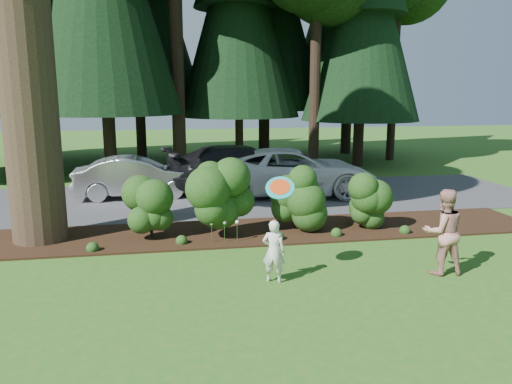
{
  "coord_description": "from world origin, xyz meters",
  "views": [
    {
      "loc": [
        -1.57,
        -8.82,
        3.51
      ],
      "look_at": [
        0.38,
        2.02,
        1.3
      ],
      "focal_mm": 35.0,
      "sensor_mm": 36.0,
      "label": 1
    }
  ],
  "objects_px": {
    "car_dark_suv": "(243,168)",
    "frisbee": "(280,188)",
    "car_white_suv": "(292,172)",
    "car_silver_wagon": "(137,177)",
    "adult": "(443,232)",
    "child": "(274,251)"
  },
  "relations": [
    {
      "from": "adult",
      "to": "car_white_suv",
      "type": "bearing_deg",
      "value": -79.23
    },
    {
      "from": "car_silver_wagon",
      "to": "adult",
      "type": "distance_m",
      "value": 10.49
    },
    {
      "from": "car_white_suv",
      "to": "child",
      "type": "distance_m",
      "value": 8.11
    },
    {
      "from": "car_white_suv",
      "to": "adult",
      "type": "bearing_deg",
      "value": -166.06
    },
    {
      "from": "child",
      "to": "car_dark_suv",
      "type": "bearing_deg",
      "value": -70.37
    },
    {
      "from": "child",
      "to": "frisbee",
      "type": "height_order",
      "value": "frisbee"
    },
    {
      "from": "child",
      "to": "car_silver_wagon",
      "type": "bearing_deg",
      "value": -45.86
    },
    {
      "from": "car_silver_wagon",
      "to": "child",
      "type": "bearing_deg",
      "value": -162.91
    },
    {
      "from": "car_dark_suv",
      "to": "child",
      "type": "height_order",
      "value": "car_dark_suv"
    },
    {
      "from": "car_silver_wagon",
      "to": "car_dark_suv",
      "type": "bearing_deg",
      "value": -83.85
    },
    {
      "from": "adult",
      "to": "frisbee",
      "type": "xyz_separation_m",
      "value": [
        -3.19,
        0.3,
        0.93
      ]
    },
    {
      "from": "child",
      "to": "car_white_suv",
      "type": "bearing_deg",
      "value": -81.87
    },
    {
      "from": "adult",
      "to": "child",
      "type": "bearing_deg",
      "value": 0.89
    },
    {
      "from": "car_white_suv",
      "to": "frisbee",
      "type": "bearing_deg",
      "value": 170.69
    },
    {
      "from": "car_dark_suv",
      "to": "frisbee",
      "type": "relative_size",
      "value": 9.3
    },
    {
      "from": "child",
      "to": "frisbee",
      "type": "bearing_deg",
      "value": -108.08
    },
    {
      "from": "car_silver_wagon",
      "to": "child",
      "type": "height_order",
      "value": "car_silver_wagon"
    },
    {
      "from": "car_silver_wagon",
      "to": "car_white_suv",
      "type": "bearing_deg",
      "value": -97.89
    },
    {
      "from": "car_white_suv",
      "to": "child",
      "type": "relative_size",
      "value": 4.79
    },
    {
      "from": "car_dark_suv",
      "to": "frisbee",
      "type": "distance_m",
      "value": 8.75
    },
    {
      "from": "car_silver_wagon",
      "to": "frisbee",
      "type": "distance_m",
      "value": 8.74
    },
    {
      "from": "car_silver_wagon",
      "to": "child",
      "type": "distance_m",
      "value": 8.77
    }
  ]
}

